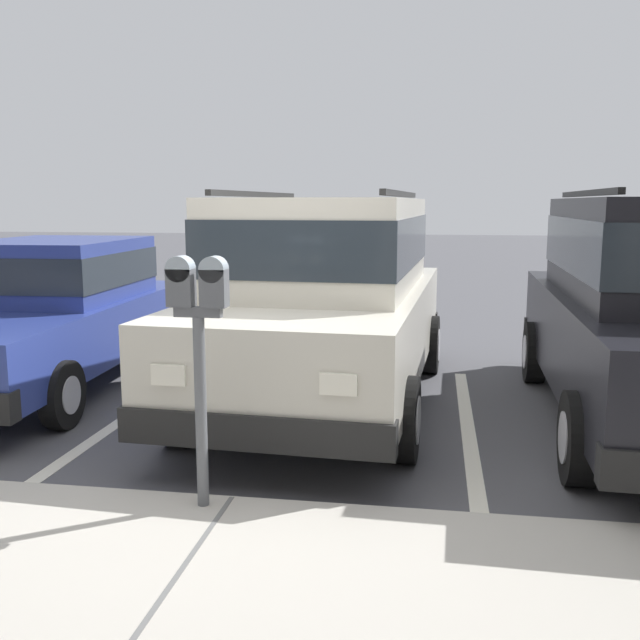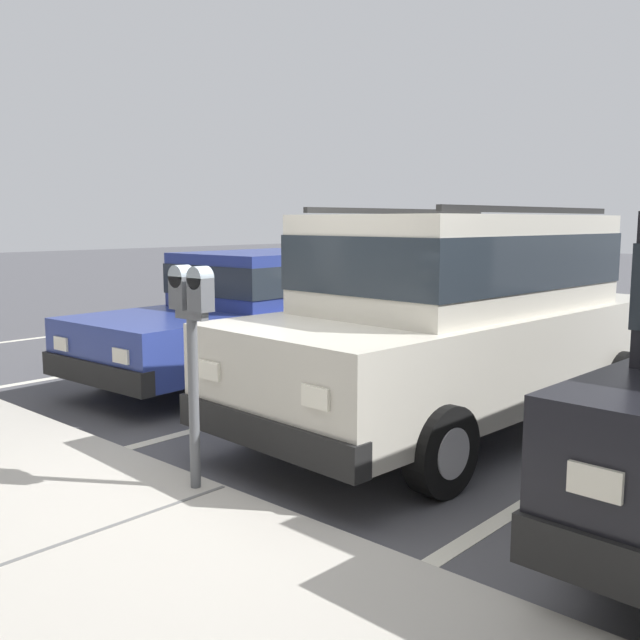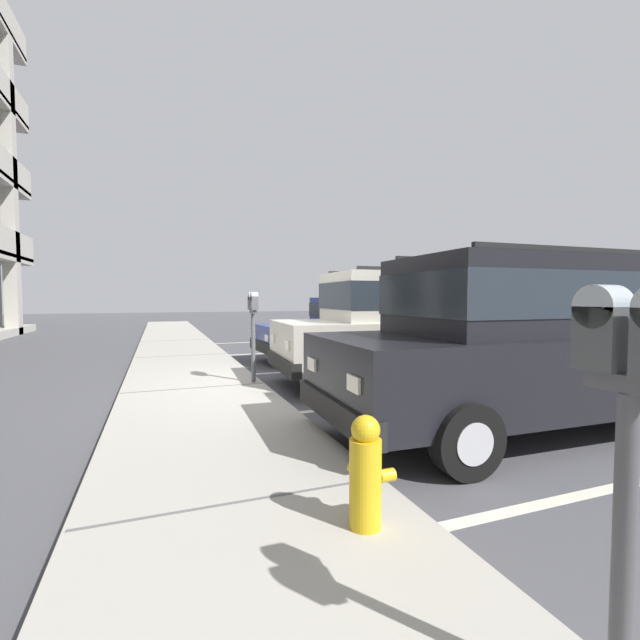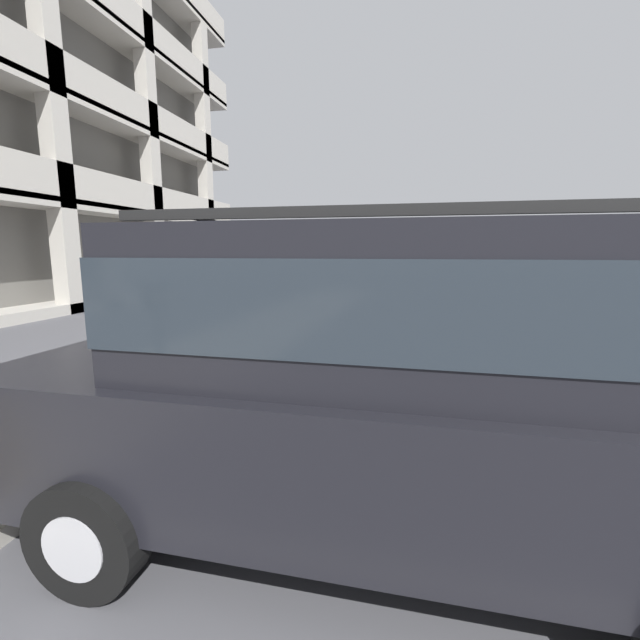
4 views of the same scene
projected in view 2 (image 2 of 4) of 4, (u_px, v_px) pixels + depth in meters
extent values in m
cube|color=#4C4C51|center=(248.00, 501.00, 5.04)|extent=(80.00, 80.00, 0.10)
cube|color=#ADA89E|center=(78.00, 548.00, 4.08)|extent=(40.00, 2.20, 0.12)
cube|color=#606060|center=(78.00, 538.00, 4.07)|extent=(0.03, 2.16, 0.00)
cube|color=silver|center=(541.00, 494.00, 5.04)|extent=(0.12, 4.80, 0.01)
cube|color=silver|center=(251.00, 415.00, 7.08)|extent=(0.12, 4.80, 0.01)
cube|color=silver|center=(90.00, 372.00, 9.13)|extent=(0.12, 4.80, 0.01)
cube|color=beige|center=(456.00, 351.00, 6.56)|extent=(2.09, 4.79, 0.80)
cube|color=beige|center=(462.00, 262.00, 6.49)|extent=(1.78, 3.00, 0.84)
cube|color=#232B33|center=(462.00, 259.00, 6.48)|extent=(1.80, 3.02, 0.46)
cube|color=black|center=(264.00, 432.00, 5.00)|extent=(1.88, 0.26, 0.24)
cube|color=black|center=(572.00, 349.00, 8.20)|extent=(1.88, 0.26, 0.24)
cube|color=silver|center=(210.00, 370.00, 5.32)|extent=(0.24, 0.04, 0.14)
cube|color=silver|center=(316.00, 397.00, 4.51)|extent=(0.24, 0.04, 0.14)
cylinder|color=black|center=(273.00, 403.00, 6.25)|extent=(0.24, 0.67, 0.66)
cylinder|color=#B2B2B7|center=(273.00, 403.00, 6.25)|extent=(0.24, 0.37, 0.36)
cylinder|color=black|center=(441.00, 450.00, 4.97)|extent=(0.24, 0.67, 0.66)
cylinder|color=#B2B2B7|center=(441.00, 450.00, 4.97)|extent=(0.24, 0.37, 0.36)
cylinder|color=black|center=(464.00, 359.00, 8.27)|extent=(0.24, 0.67, 0.66)
cylinder|color=#B2B2B7|center=(464.00, 359.00, 8.27)|extent=(0.24, 0.37, 0.36)
cylinder|color=black|center=(618.00, 384.00, 6.99)|extent=(0.24, 0.67, 0.66)
cylinder|color=#B2B2B7|center=(618.00, 384.00, 6.99)|extent=(0.24, 0.37, 0.36)
cube|color=black|center=(404.00, 211.00, 6.91)|extent=(0.19, 2.62, 0.05)
cube|color=black|center=(533.00, 210.00, 5.93)|extent=(0.19, 2.62, 0.05)
cube|color=silver|center=(595.00, 482.00, 3.05)|extent=(0.24, 0.04, 0.14)
cylinder|color=black|center=(600.00, 507.00, 3.99)|extent=(0.22, 0.67, 0.66)
cylinder|color=#B2B2B7|center=(600.00, 507.00, 3.99)|extent=(0.23, 0.37, 0.36)
cube|color=navy|center=(250.00, 330.00, 8.71)|extent=(1.88, 4.47, 0.60)
cube|color=navy|center=(267.00, 278.00, 8.85)|extent=(1.58, 2.04, 0.64)
cube|color=#232B33|center=(267.00, 276.00, 8.85)|extent=(1.60, 2.07, 0.35)
cube|color=black|center=(95.00, 373.00, 7.10)|extent=(1.74, 0.23, 0.24)
cube|color=black|center=(357.00, 325.00, 10.37)|extent=(1.74, 0.23, 0.24)
cube|color=silver|center=(61.00, 344.00, 7.36)|extent=(0.24, 0.04, 0.14)
cube|color=silver|center=(121.00, 356.00, 6.69)|extent=(0.24, 0.04, 0.14)
cylinder|color=black|center=(116.00, 362.00, 8.25)|extent=(0.19, 0.61, 0.60)
cylinder|color=#B2B2B7|center=(116.00, 362.00, 8.25)|extent=(0.19, 0.34, 0.33)
cylinder|color=black|center=(212.00, 383.00, 7.19)|extent=(0.19, 0.61, 0.60)
cylinder|color=#B2B2B7|center=(212.00, 383.00, 7.19)|extent=(0.19, 0.34, 0.33)
cylinder|color=black|center=(278.00, 334.00, 10.32)|extent=(0.19, 0.61, 0.60)
cylinder|color=#B2B2B7|center=(278.00, 334.00, 10.32)|extent=(0.19, 0.34, 0.33)
cylinder|color=black|center=(371.00, 346.00, 9.25)|extent=(0.19, 0.61, 0.60)
cylinder|color=#B2B2B7|center=(371.00, 346.00, 9.25)|extent=(0.19, 0.34, 0.33)
cylinder|color=#595B60|center=(194.00, 404.00, 4.78)|extent=(0.07, 0.07, 1.15)
cube|color=#595B60|center=(192.00, 315.00, 4.69)|extent=(0.28, 0.06, 0.06)
cube|color=#515459|center=(201.00, 295.00, 4.61)|extent=(0.15, 0.11, 0.22)
cylinder|color=#8C99A3|center=(200.00, 278.00, 4.59)|extent=(0.15, 0.11, 0.15)
cube|color=#B7B293|center=(208.00, 300.00, 4.66)|extent=(0.08, 0.01, 0.08)
cube|color=#515459|center=(182.00, 293.00, 4.74)|extent=(0.15, 0.11, 0.22)
cylinder|color=#8C99A3|center=(181.00, 276.00, 4.73)|extent=(0.15, 0.11, 0.15)
cube|color=#B7B293|center=(189.00, 298.00, 4.79)|extent=(0.08, 0.01, 0.08)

